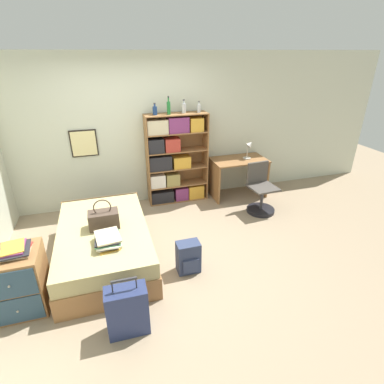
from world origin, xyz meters
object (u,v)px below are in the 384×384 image
object	(u,v)px
bottle_brown	(169,108)
bottle_clear	(184,108)
bookcase	(173,160)
bottle_green	(155,110)
magazine_pile_on_dresser	(14,250)
backpack	(188,257)
desk	(238,171)
desk_lamp	(249,147)
dresser	(19,281)
desk_chair	(260,197)
handbag	(104,219)
bottle_blue	(199,108)
suitcase	(128,311)
book_stack_on_bed	(108,240)
bed	(105,243)

from	to	relation	value
bottle_brown	bottle_clear	size ratio (longest dim) A/B	1.32
bookcase	bottle_green	bearing A→B (deg)	-176.87
bottle_brown	bottle_clear	distance (m)	0.28
magazine_pile_on_dresser	backpack	distance (m)	1.94
desk	bottle_brown	bearing A→B (deg)	175.28
desk	desk_lamp	xyz separation A→B (m)	(0.19, -0.00, 0.47)
dresser	desk_chair	distance (m)	3.77
handbag	bottle_brown	distance (m)	2.19
bottle_blue	suitcase	bearing A→B (deg)	-120.91
bookcase	backpack	world-z (taller)	bookcase
desk_lamp	handbag	bearing A→B (deg)	-154.19
bottle_clear	desk_lamp	world-z (taller)	bottle_clear
book_stack_on_bed	magazine_pile_on_dresser	size ratio (longest dim) A/B	1.17
bottle_clear	bottle_brown	bearing A→B (deg)	-168.04
bottle_green	bottle_blue	world-z (taller)	bottle_green
handbag	bottle_clear	world-z (taller)	bottle_clear
handbag	desk_chair	world-z (taller)	handbag
magazine_pile_on_dresser	bottle_clear	distance (m)	3.31
bed	desk_lamp	xyz separation A→B (m)	(2.75, 1.31, 0.72)
magazine_pile_on_dresser	desk	distance (m)	3.92
book_stack_on_bed	backpack	size ratio (longest dim) A/B	0.94
suitcase	dresser	distance (m)	1.26
book_stack_on_bed	suitcase	bearing A→B (deg)	-82.50
bottle_green	magazine_pile_on_dresser	bearing A→B (deg)	-132.95
bottle_clear	bed	bearing A→B (deg)	-136.19
suitcase	desk_lamp	size ratio (longest dim) A/B	1.85
desk	desk_lamp	bearing A→B (deg)	-0.29
bottle_blue	backpack	bearing A→B (deg)	-111.49
magazine_pile_on_dresser	desk	bearing A→B (deg)	29.09
handbag	bookcase	size ratio (longest dim) A/B	0.25
bottle_green	desk_chair	bearing A→B (deg)	-27.18
book_stack_on_bed	backpack	distance (m)	1.02
bottle_green	desk_chair	distance (m)	2.32
magazine_pile_on_dresser	bottle_blue	xyz separation A→B (m)	(2.65, 2.03, 0.96)
bottle_green	desk_lamp	xyz separation A→B (m)	(1.72, -0.13, -0.73)
handbag	bottle_blue	xyz separation A→B (m)	(1.76, 1.44, 1.08)
bookcase	bottle_green	distance (m)	0.94
magazine_pile_on_dresser	bottle_green	distance (m)	2.94
magazine_pile_on_dresser	desk	world-z (taller)	magazine_pile_on_dresser
desk_chair	backpack	bearing A→B (deg)	-144.72
bottle_clear	desk_lamp	size ratio (longest dim) A/B	0.62
suitcase	bottle_clear	world-z (taller)	bottle_clear
suitcase	bottle_blue	size ratio (longest dim) A/B	3.52
bottle_green	backpack	size ratio (longest dim) A/B	0.46
dresser	bookcase	bearing A→B (deg)	43.05
magazine_pile_on_dresser	bookcase	size ratio (longest dim) A/B	0.21
magazine_pile_on_dresser	desk_chair	xyz separation A→B (m)	(3.53, 1.20, -0.46)
book_stack_on_bed	bottle_brown	distance (m)	2.49
bottle_clear	bottle_blue	world-z (taller)	bottle_clear
bookcase	bottle_blue	size ratio (longest dim) A/B	8.62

